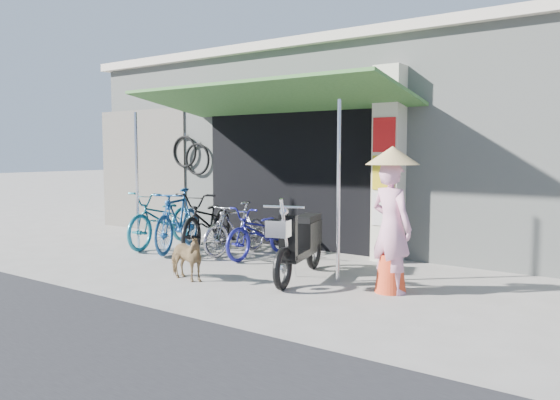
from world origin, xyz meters
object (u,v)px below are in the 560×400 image
Objects in this scene: bike_teal at (162,218)px; bike_blue at (178,220)px; street_dog at (184,258)px; nun at (391,221)px; bike_black at (208,221)px; moped at (301,243)px; bike_navy at (261,232)px; bike_silver at (236,228)px.

bike_teal is 1.08× the size of bike_blue.
nun reaches higher than street_dog.
bike_black reaches higher than street_dog.
bike_blue is 0.98× the size of moped.
nun is at bearing -14.80° from moped.
street_dog is at bearing -75.53° from bike_black.
bike_blue reaches higher than bike_navy.
bike_blue is at bearing -159.00° from bike_silver.
nun is (3.67, -0.78, 0.36)m from bike_black.
nun is (2.62, -0.87, 0.45)m from bike_navy.
bike_navy is at bearing 12.20° from bike_silver.
bike_blue is at bearing -29.04° from bike_teal.
bike_blue is 1.12× the size of bike_navy.
bike_teal is 1.05× the size of moped.
bike_teal is 3.47m from moped.
bike_silver is 0.91× the size of bike_navy.
bike_teal is 2.09m from bike_navy.
bike_blue is 2.46× the size of street_dog.
bike_black is (1.03, 0.09, 0.01)m from bike_teal.
moped reaches higher than bike_navy.
moped reaches higher than street_dog.
bike_silver is 2.01× the size of street_dog.
bike_teal is 4.76m from nun.
bike_teal is 1.32× the size of bike_silver.
moped is at bearing -19.25° from bike_silver.
bike_black is 2.72× the size of street_dog.
bike_teal is at bearing 141.29° from bike_blue.
bike_black is at bearing -172.56° from bike_navy.
bike_blue is (0.57, -0.18, 0.03)m from bike_teal.
street_dog is (0.60, -1.80, -0.13)m from bike_silver.
bike_silver is 0.80× the size of moped.
bike_teal is 1.03m from bike_black.
bike_black is 1.23× the size of bike_navy.
moped is at bearing -42.41° from street_dog.
bike_teal reaches higher than street_dog.
bike_blue is 0.90× the size of bike_black.
street_dog is (0.14, -1.86, -0.11)m from bike_navy.
bike_silver is (1.61, 0.13, -0.07)m from bike_teal.
bike_teal is at bearing 154.00° from moped.
bike_blue reaches higher than bike_silver.
bike_silver is (1.05, 0.30, -0.10)m from bike_blue.
bike_black is 3.77m from nun.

